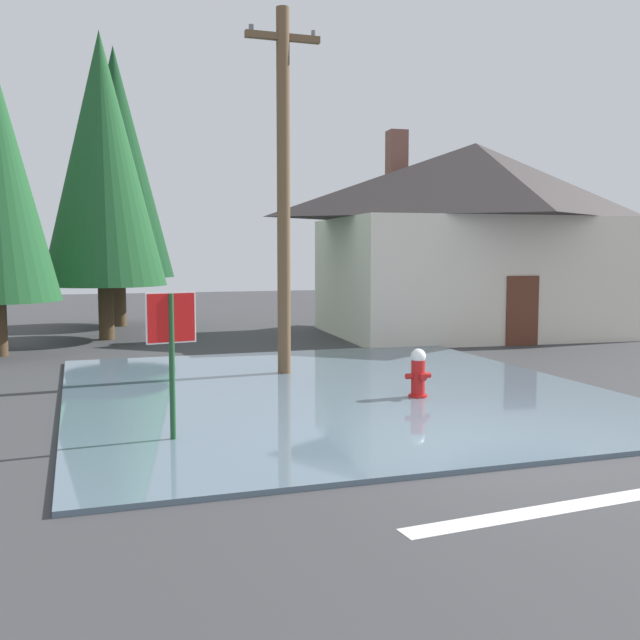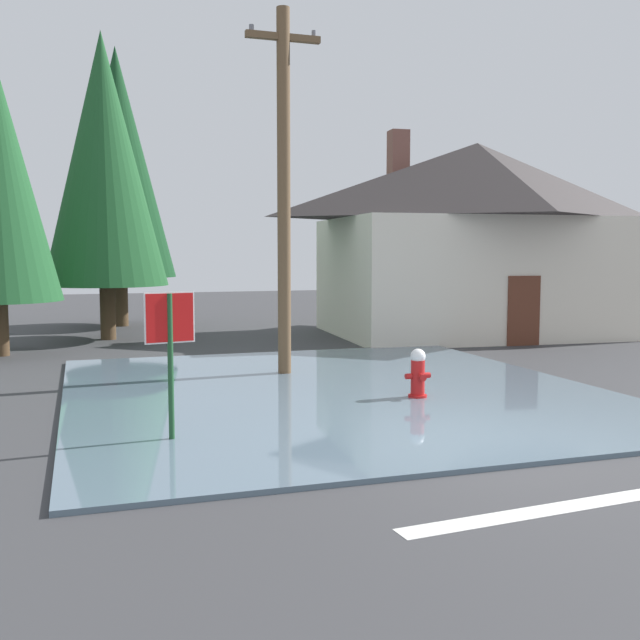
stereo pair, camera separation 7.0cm
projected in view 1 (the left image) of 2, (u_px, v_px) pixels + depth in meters
name	position (u px, v px, depth m)	size (l,w,h in m)	color
ground_plane	(495.00, 447.00, 10.34)	(80.00, 80.00, 0.10)	#38383A
flood_puddle	(333.00, 391.00, 14.09)	(9.85, 10.83, 0.07)	slate
lane_stop_bar	(558.00, 508.00, 7.73)	(3.69, 0.30, 0.01)	silver
stop_sign_near	(171.00, 337.00, 10.18)	(0.70, 0.16, 2.14)	#1E4C28
fire_hydrant	(418.00, 375.00, 13.26)	(0.48, 0.41, 0.95)	red
utility_pole	(284.00, 188.00, 15.56)	(1.60, 0.28, 7.73)	brown
house	(474.00, 236.00, 23.90)	(10.30, 7.51, 6.64)	silver
pine_tree_short_left	(102.00, 160.00, 22.07)	(3.69, 3.69, 9.23)	#4C3823
pine_tree_far_center	(116.00, 163.00, 26.09)	(3.95, 3.95, 9.88)	#4C3823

